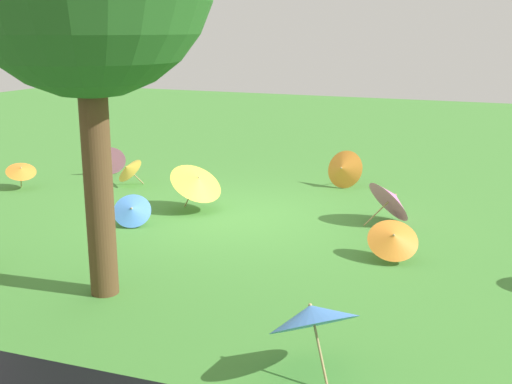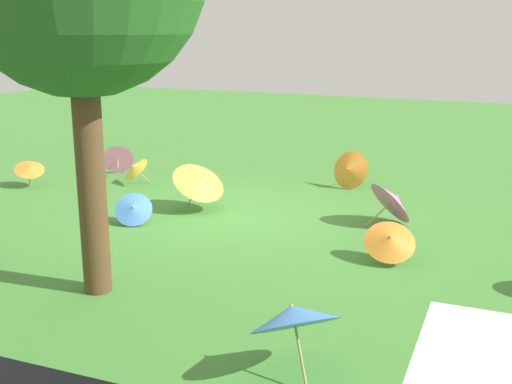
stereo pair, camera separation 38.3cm
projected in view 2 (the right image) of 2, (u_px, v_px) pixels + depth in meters
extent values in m
plane|color=#478C38|center=(233.00, 217.00, 10.86)|extent=(40.00, 40.00, 0.00)
cylinder|color=brown|center=(91.00, 175.00, 7.48)|extent=(0.34, 0.34, 2.94)
cylinder|color=tan|center=(135.00, 214.00, 10.61)|extent=(0.15, 0.25, 0.25)
cone|color=#4C8CE5|center=(133.00, 208.00, 10.41)|extent=(0.77, 0.71, 0.51)
sphere|color=tan|center=(133.00, 207.00, 10.37)|extent=(0.06, 0.06, 0.05)
cylinder|color=tan|center=(193.00, 195.00, 11.37)|extent=(0.34, 0.16, 0.50)
cone|color=yellow|center=(200.00, 180.00, 11.14)|extent=(1.16, 1.20, 0.65)
sphere|color=tan|center=(201.00, 177.00, 11.10)|extent=(0.06, 0.05, 0.05)
cylinder|color=tan|center=(143.00, 176.00, 13.17)|extent=(0.19, 0.25, 0.32)
cone|color=yellow|center=(134.00, 168.00, 13.03)|extent=(0.79, 0.77, 0.49)
sphere|color=tan|center=(132.00, 166.00, 13.00)|extent=(0.06, 0.06, 0.05)
cylinder|color=tan|center=(388.00, 249.00, 8.87)|extent=(0.10, 0.23, 0.29)
cone|color=orange|center=(390.00, 240.00, 8.69)|extent=(0.87, 0.83, 0.53)
sphere|color=tan|center=(391.00, 237.00, 8.63)|extent=(0.05, 0.06, 0.05)
cylinder|color=tan|center=(30.00, 177.00, 12.99)|extent=(0.17, 0.14, 0.36)
cone|color=orange|center=(29.00, 168.00, 12.85)|extent=(0.81, 0.81, 0.35)
sphere|color=tan|center=(29.00, 166.00, 12.82)|extent=(0.06, 0.06, 0.05)
cylinder|color=tan|center=(301.00, 359.00, 5.71)|extent=(0.24, 0.25, 0.52)
cone|color=#4C8CE5|center=(293.00, 316.00, 5.81)|extent=(1.19, 1.19, 0.59)
sphere|color=tan|center=(291.00, 306.00, 5.83)|extent=(0.06, 0.06, 0.05)
cylinder|color=tan|center=(377.00, 215.00, 10.35)|extent=(0.34, 0.35, 0.37)
cone|color=pink|center=(394.00, 200.00, 10.40)|extent=(1.08, 1.08, 0.78)
sphere|color=tan|center=(398.00, 196.00, 10.41)|extent=(0.06, 0.06, 0.05)
cylinder|color=tan|center=(357.00, 172.00, 13.01)|extent=(0.15, 0.50, 0.20)
cone|color=orange|center=(349.00, 169.00, 12.73)|extent=(0.85, 0.59, 0.79)
sphere|color=tan|center=(347.00, 169.00, 12.67)|extent=(0.05, 0.05, 0.05)
cylinder|color=tan|center=(118.00, 164.00, 13.86)|extent=(0.23, 0.30, 0.14)
cone|color=pink|center=(118.00, 159.00, 14.05)|extent=(0.75, 0.67, 0.68)
sphere|color=tan|center=(118.00, 157.00, 14.10)|extent=(0.06, 0.06, 0.05)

